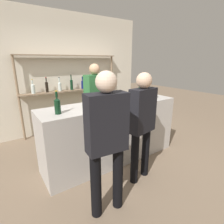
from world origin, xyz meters
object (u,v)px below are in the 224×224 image
object	(u,v)px
wine_glass	(89,100)
ice_bucket	(150,93)
counter_bottle_0	(140,93)
counter_bottle_1	(107,94)
server_behind_counter	(95,97)
counter_bottle_2	(57,105)
customer_left	(107,136)
customer_center	(142,120)

from	to	relation	value
wine_glass	ice_bucket	distance (m)	1.25
counter_bottle_0	ice_bucket	bearing A→B (deg)	1.67
counter_bottle_1	server_behind_counter	world-z (taller)	server_behind_counter
counter_bottle_2	ice_bucket	bearing A→B (deg)	0.03
counter_bottle_1	ice_bucket	distance (m)	0.82
server_behind_counter	counter_bottle_1	bearing A→B (deg)	-22.46
counter_bottle_1	customer_left	bearing A→B (deg)	-123.31
ice_bucket	counter_bottle_1	bearing A→B (deg)	159.89
counter_bottle_1	wine_glass	xyz separation A→B (m)	(-0.47, -0.22, -0.00)
server_behind_counter	counter_bottle_0	bearing A→B (deg)	9.82
counter_bottle_0	ice_bucket	size ratio (longest dim) A/B	1.43
counter_bottle_2	customer_left	size ratio (longest dim) A/B	0.19
ice_bucket	customer_center	distance (m)	1.00
counter_bottle_2	counter_bottle_1	bearing A→B (deg)	16.26
counter_bottle_0	customer_left	distance (m)	1.49
customer_left	wine_glass	bearing A→B (deg)	-9.61
counter_bottle_1	ice_bucket	xyz separation A→B (m)	(0.77, -0.28, -0.03)
counter_bottle_1	counter_bottle_2	world-z (taller)	counter_bottle_1
counter_bottle_1	customer_center	bearing A→B (deg)	-90.21
counter_bottle_1	wine_glass	distance (m)	0.52
counter_bottle_0	customer_center	world-z (taller)	customer_center
counter_bottle_1	server_behind_counter	distance (m)	0.70
customer_left	server_behind_counter	bearing A→B (deg)	-19.40
wine_glass	customer_center	xyz separation A→B (m)	(0.47, -0.66, -0.23)
server_behind_counter	customer_center	xyz separation A→B (m)	(-0.13, -1.55, -0.04)
counter_bottle_2	customer_center	distance (m)	1.16
customer_left	server_behind_counter	world-z (taller)	server_behind_counter
counter_bottle_0	counter_bottle_2	distance (m)	1.47
counter_bottle_1	counter_bottle_2	xyz separation A→B (m)	(-0.97, -0.28, -0.00)
wine_glass	server_behind_counter	bearing A→B (deg)	55.84
counter_bottle_0	customer_center	xyz separation A→B (m)	(-0.51, -0.60, -0.24)
counter_bottle_0	counter_bottle_1	world-z (taller)	counter_bottle_0
counter_bottle_1	customer_center	size ratio (longest dim) A/B	0.21
counter_bottle_0	ice_bucket	xyz separation A→B (m)	(0.27, 0.01, -0.04)
counter_bottle_1	server_behind_counter	bearing A→B (deg)	79.21
ice_bucket	counter_bottle_0	bearing A→B (deg)	-178.33
counter_bottle_1	counter_bottle_2	size ratio (longest dim) A/B	1.03
counter_bottle_0	server_behind_counter	distance (m)	1.05
wine_glass	ice_bucket	world-z (taller)	ice_bucket
counter_bottle_2	customer_center	world-z (taller)	customer_center
counter_bottle_2	ice_bucket	distance (m)	1.74
counter_bottle_1	customer_center	xyz separation A→B (m)	(-0.00, -0.88, -0.23)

